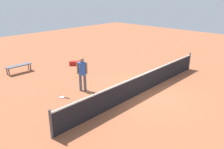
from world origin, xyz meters
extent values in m
plane|color=#9E5638|center=(0.00, 0.00, 0.00)|extent=(40.00, 40.00, 0.00)
cylinder|color=#4C4C51|center=(-5.00, 0.00, 0.54)|extent=(0.09, 0.09, 1.07)
cylinder|color=#4C4C51|center=(5.00, 0.00, 0.54)|extent=(0.09, 0.09, 1.07)
cube|color=black|center=(0.00, 0.00, 0.46)|extent=(10.00, 0.02, 0.91)
cube|color=white|center=(0.00, 0.00, 0.94)|extent=(10.00, 0.04, 0.06)
cylinder|color=#595960|center=(1.70, -2.21, 0.42)|extent=(0.20, 0.20, 0.85)
cylinder|color=#595960|center=(1.86, -2.36, 0.42)|extent=(0.20, 0.20, 0.85)
cylinder|color=#2D59B2|center=(1.78, -2.29, 1.16)|extent=(0.48, 0.48, 0.62)
cylinder|color=#9E704C|center=(1.62, -2.14, 1.18)|extent=(0.13, 0.13, 0.58)
cylinder|color=#9E704C|center=(1.93, -2.44, 1.18)|extent=(0.13, 0.13, 0.58)
sphere|color=#9E704C|center=(1.78, -2.29, 1.58)|extent=(0.33, 0.33, 0.23)
torus|color=red|center=(2.97, -2.41, 0.01)|extent=(0.41, 0.41, 0.02)
cylinder|color=silver|center=(2.97, -2.41, 0.01)|extent=(0.35, 0.35, 0.00)
cylinder|color=black|center=(2.86, -2.14, 0.02)|extent=(0.13, 0.27, 0.03)
sphere|color=#C6E033|center=(-1.35, -1.29, 0.03)|extent=(0.07, 0.07, 0.07)
sphere|color=#C6E033|center=(-1.13, -1.60, 0.03)|extent=(0.07, 0.07, 0.07)
sphere|color=#C6E033|center=(2.16, -1.47, 0.03)|extent=(0.07, 0.07, 0.07)
sphere|color=#C6E033|center=(1.86, -1.55, 0.03)|extent=(0.07, 0.07, 0.07)
sphere|color=#C6E033|center=(0.87, -3.98, 0.03)|extent=(0.07, 0.07, 0.07)
cube|color=#595960|center=(2.73, -7.19, 0.45)|extent=(1.50, 0.42, 0.06)
cylinder|color=#333338|center=(2.05, -7.33, 0.21)|extent=(0.06, 0.06, 0.42)
cylinder|color=#333338|center=(3.39, -7.34, 0.21)|extent=(0.06, 0.06, 0.42)
cylinder|color=#333338|center=(2.06, -7.03, 0.21)|extent=(0.06, 0.06, 0.42)
cylinder|color=#333338|center=(3.40, -7.04, 0.21)|extent=(0.06, 0.06, 0.42)
cube|color=#B21E1E|center=(-0.56, -5.90, 0.14)|extent=(0.80, 0.73, 0.28)
cylinder|color=black|center=(-0.29, -6.13, 0.14)|extent=(0.25, 0.27, 0.27)
camera|label=1|loc=(8.22, 5.80, 4.57)|focal=36.03mm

